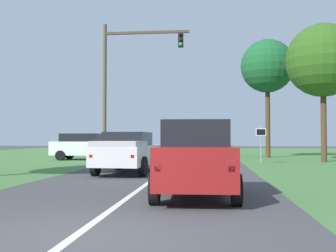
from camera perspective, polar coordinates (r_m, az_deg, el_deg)
ground_plane at (r=17.13m, az=-1.12°, el=-6.82°), size 120.00×120.00×0.00m
lane_centre_stripe at (r=6.47m, az=-13.58°, el=-15.24°), size 0.16×39.71×0.01m
red_suv_near at (r=10.64m, az=3.95°, el=-4.38°), size 2.16×4.45×1.96m
pickup_truck_lead at (r=17.71m, az=-5.54°, el=-3.62°), size 2.41×5.58×1.78m
traffic_light at (r=26.38m, az=-6.30°, el=7.28°), size 5.60×0.40×8.90m
keep_moving_sign at (r=24.64m, az=12.97°, el=-1.88°), size 0.60×0.09×2.23m
oak_tree_right at (r=28.09m, az=20.99°, el=8.59°), size 4.70×4.70×8.87m
crossing_suv_far at (r=28.84m, az=-11.81°, el=-2.79°), size 4.45×2.04×1.84m
extra_tree_1 at (r=32.81m, az=13.83°, el=8.13°), size 4.15×4.15×9.22m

